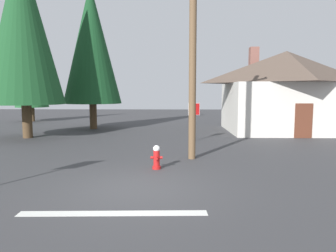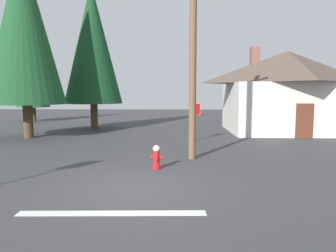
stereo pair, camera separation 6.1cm
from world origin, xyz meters
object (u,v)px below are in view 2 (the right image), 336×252
object	(u,v)px
utility_pole	(193,51)
house	(286,90)
pine_tree_mid_left	(92,44)
pine_tree_short_left	(32,74)
stop_sign_far	(195,114)
pine_tree_tall_left	(23,25)
fire_hydrant	(156,157)

from	to	relation	value
utility_pole	house	world-z (taller)	utility_pole
pine_tree_mid_left	pine_tree_short_left	distance (m)	9.23
pine_tree_short_left	stop_sign_far	bearing A→B (deg)	-38.53
stop_sign_far	pine_tree_tall_left	bearing A→B (deg)	174.11
fire_hydrant	utility_pole	distance (m)	4.34
pine_tree_short_left	house	bearing A→B (deg)	-18.24
utility_pole	pine_tree_tall_left	size ratio (longest dim) A/B	0.74
fire_hydrant	stop_sign_far	size ratio (longest dim) A/B	0.40
pine_tree_tall_left	pine_tree_mid_left	world-z (taller)	pine_tree_tall_left
utility_pole	stop_sign_far	xyz separation A→B (m)	(0.34, 4.45, -2.74)
fire_hydrant	utility_pole	world-z (taller)	utility_pole
stop_sign_far	pine_tree_short_left	xyz separation A→B (m)	(-14.05, 11.19, 2.83)
fire_hydrant	pine_tree_mid_left	distance (m)	14.03
stop_sign_far	pine_tree_tall_left	xyz separation A→B (m)	(-9.56, 0.99, 4.94)
house	pine_tree_mid_left	xyz separation A→B (m)	(-13.31, 1.10, 3.25)
stop_sign_far	pine_tree_mid_left	xyz separation A→B (m)	(-6.95, 5.56, 4.58)
fire_hydrant	pine_tree_short_left	xyz separation A→B (m)	(-12.42, 17.33, 3.87)
utility_pole	house	size ratio (longest dim) A/B	0.98
fire_hydrant	house	size ratio (longest dim) A/B	0.10
utility_pole	stop_sign_far	distance (m)	5.24
utility_pole	house	bearing A→B (deg)	53.08
utility_pole	pine_tree_short_left	bearing A→B (deg)	131.24
pine_tree_mid_left	pine_tree_short_left	world-z (taller)	pine_tree_mid_left
utility_pole	stop_sign_far	size ratio (longest dim) A/B	3.91
stop_sign_far	pine_tree_mid_left	bearing A→B (deg)	141.31
fire_hydrant	stop_sign_far	distance (m)	6.44
stop_sign_far	house	distance (m)	7.89
pine_tree_short_left	fire_hydrant	bearing A→B (deg)	-54.37
fire_hydrant	pine_tree_tall_left	world-z (taller)	pine_tree_tall_left
fire_hydrant	pine_tree_tall_left	xyz separation A→B (m)	(-7.93, 7.13, 5.98)
pine_tree_mid_left	utility_pole	bearing A→B (deg)	-56.57
fire_hydrant	stop_sign_far	world-z (taller)	stop_sign_far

